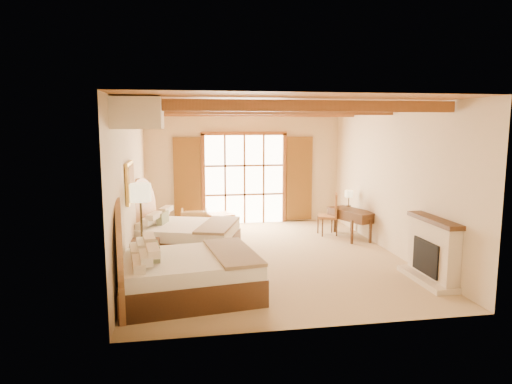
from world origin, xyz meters
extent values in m
plane|color=tan|center=(0.00, 0.00, 0.00)|extent=(7.00, 7.00, 0.00)
plane|color=beige|center=(0.00, 3.50, 1.60)|extent=(5.50, 0.00, 5.50)
plane|color=beige|center=(-2.75, 0.00, 1.60)|extent=(0.00, 7.00, 7.00)
plane|color=beige|center=(2.75, 0.00, 1.60)|extent=(0.00, 7.00, 7.00)
plane|color=#B27539|center=(0.00, 0.00, 3.20)|extent=(7.00, 7.00, 0.00)
cube|color=white|center=(0.00, 3.46, 1.25)|extent=(2.20, 0.02, 2.50)
cube|color=brown|center=(-1.60, 3.43, 1.25)|extent=(0.75, 0.06, 2.40)
cube|color=brown|center=(1.60, 3.43, 1.25)|extent=(0.75, 0.06, 2.40)
cube|color=beige|center=(2.62, -2.00, 0.55)|extent=(0.25, 1.30, 1.10)
cube|color=black|center=(2.55, -2.00, 0.45)|extent=(0.18, 0.80, 0.60)
cube|color=beige|center=(2.53, -2.00, 0.05)|extent=(0.45, 1.40, 0.10)
cube|color=#4B2C18|center=(2.61, -2.00, 1.12)|extent=(0.30, 1.40, 0.08)
cube|color=gold|center=(-2.71, -0.75, 1.75)|extent=(0.05, 0.95, 0.75)
cube|color=#D2863E|center=(-2.68, -0.75, 1.75)|extent=(0.02, 0.82, 0.62)
cube|color=beige|center=(-2.40, -2.00, 2.95)|extent=(0.70, 1.40, 0.45)
cube|color=#4B2C18|center=(-1.72, -2.02, 0.22)|extent=(2.43, 1.97, 0.43)
cube|color=white|center=(-1.72, -2.02, 0.55)|extent=(2.38, 1.93, 0.24)
cube|color=#85734F|center=(-0.96, -2.02, 0.68)|extent=(0.89, 1.79, 0.05)
cube|color=gray|center=(-2.23, -2.02, 0.80)|extent=(0.19, 0.47, 0.26)
cube|color=#4B2C18|center=(-1.72, 0.55, 0.21)|extent=(2.56, 2.23, 0.42)
cube|color=white|center=(-1.72, 0.55, 0.54)|extent=(2.51, 2.18, 0.23)
cube|color=#85734F|center=(-0.99, 0.55, 0.66)|extent=(1.14, 1.78, 0.05)
cube|color=gray|center=(-2.22, 0.55, 0.78)|extent=(0.26, 0.46, 0.25)
cube|color=#4B2C18|center=(-2.50, -0.60, 0.31)|extent=(0.55, 0.55, 0.61)
cylinder|color=#312919|center=(-2.50, -1.11, 0.02)|extent=(0.25, 0.25, 0.03)
cylinder|color=#312919|center=(-2.50, -1.11, 0.78)|extent=(0.04, 0.04, 1.51)
cylinder|color=#FFEFAC|center=(-2.50, -1.11, 1.61)|extent=(0.37, 0.37, 0.31)
imported|color=#A37F48|center=(-1.46, 2.50, 0.31)|extent=(0.69, 0.71, 0.62)
cube|color=#AE8447|center=(-0.77, 2.67, 0.22)|extent=(0.77, 0.77, 0.44)
cube|color=#4B2C18|center=(2.40, 1.32, 0.68)|extent=(0.98, 1.41, 0.05)
cube|color=#4B2C18|center=(2.40, 1.32, 0.56)|extent=(0.95, 1.37, 0.20)
cube|color=#995D36|center=(1.88, 1.69, 0.47)|extent=(0.59, 0.59, 0.06)
cube|color=#995D36|center=(2.09, 1.69, 0.78)|extent=(0.20, 0.46, 0.57)
cylinder|color=#312919|center=(2.50, 1.83, 0.71)|extent=(0.12, 0.12, 0.02)
cylinder|color=#312919|center=(2.50, 1.83, 0.85)|extent=(0.02, 0.02, 0.29)
cylinder|color=#FFEFAC|center=(2.50, 1.83, 1.03)|extent=(0.20, 0.20, 0.16)
camera|label=1|loc=(-1.81, -9.25, 2.78)|focal=32.00mm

